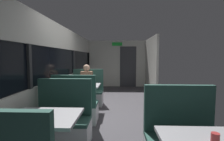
{
  "coord_description": "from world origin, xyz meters",
  "views": [
    {
      "loc": [
        0.05,
        -4.09,
        1.48
      ],
      "look_at": [
        -0.17,
        2.0,
        0.98
      ],
      "focal_mm": 26.46,
      "sensor_mm": 36.0,
      "label": 1
    }
  ],
  "objects_px": {
    "dining_table_near_window": "(43,123)",
    "bench_mid_window_facing_entry": "(88,94)",
    "bench_near_window_facing_entry": "(63,125)",
    "dining_table_mid_window": "(83,89)",
    "seated_passenger": "(87,88)",
    "coffee_cup_primary": "(215,138)",
    "bench_mid_window_facing_end": "(76,108)",
    "coffee_cup_secondary": "(76,83)"
  },
  "relations": [
    {
      "from": "bench_mid_window_facing_end",
      "to": "coffee_cup_primary",
      "type": "bearing_deg",
      "value": -51.16
    },
    {
      "from": "bench_mid_window_facing_end",
      "to": "bench_near_window_facing_entry",
      "type": "bearing_deg",
      "value": -90.0
    },
    {
      "from": "bench_near_window_facing_entry",
      "to": "coffee_cup_primary",
      "type": "xyz_separation_m",
      "value": [
        1.79,
        -1.3,
        0.46
      ]
    },
    {
      "from": "coffee_cup_secondary",
      "to": "dining_table_near_window",
      "type": "bearing_deg",
      "value": -85.58
    },
    {
      "from": "dining_table_mid_window",
      "to": "bench_mid_window_facing_entry",
      "type": "bearing_deg",
      "value": 90.0
    },
    {
      "from": "seated_passenger",
      "to": "bench_near_window_facing_entry",
      "type": "bearing_deg",
      "value": -90.0
    },
    {
      "from": "dining_table_near_window",
      "to": "bench_mid_window_facing_entry",
      "type": "height_order",
      "value": "bench_mid_window_facing_entry"
    },
    {
      "from": "coffee_cup_primary",
      "to": "dining_table_mid_window",
      "type": "bearing_deg",
      "value": 121.48
    },
    {
      "from": "dining_table_mid_window",
      "to": "bench_mid_window_facing_end",
      "type": "xyz_separation_m",
      "value": [
        0.0,
        -0.7,
        -0.31
      ]
    },
    {
      "from": "dining_table_near_window",
      "to": "dining_table_mid_window",
      "type": "height_order",
      "value": "same"
    },
    {
      "from": "bench_mid_window_facing_end",
      "to": "seated_passenger",
      "type": "height_order",
      "value": "seated_passenger"
    },
    {
      "from": "seated_passenger",
      "to": "dining_table_mid_window",
      "type": "bearing_deg",
      "value": -90.0
    },
    {
      "from": "dining_table_near_window",
      "to": "bench_mid_window_facing_entry",
      "type": "bearing_deg",
      "value": 90.0
    },
    {
      "from": "bench_near_window_facing_entry",
      "to": "dining_table_mid_window",
      "type": "bearing_deg",
      "value": 90.0
    },
    {
      "from": "dining_table_near_window",
      "to": "bench_mid_window_facing_end",
      "type": "relative_size",
      "value": 0.82
    },
    {
      "from": "bench_near_window_facing_entry",
      "to": "bench_mid_window_facing_end",
      "type": "bearing_deg",
      "value": 90.0
    },
    {
      "from": "bench_mid_window_facing_entry",
      "to": "seated_passenger",
      "type": "bearing_deg",
      "value": -90.0
    },
    {
      "from": "seated_passenger",
      "to": "coffee_cup_primary",
      "type": "distance_m",
      "value": 3.98
    },
    {
      "from": "coffee_cup_secondary",
      "to": "bench_mid_window_facing_entry",
      "type": "bearing_deg",
      "value": 75.87
    },
    {
      "from": "bench_mid_window_facing_entry",
      "to": "coffee_cup_primary",
      "type": "distance_m",
      "value": 4.06
    },
    {
      "from": "bench_near_window_facing_entry",
      "to": "dining_table_near_window",
      "type": "bearing_deg",
      "value": -90.0
    },
    {
      "from": "dining_table_near_window",
      "to": "coffee_cup_secondary",
      "type": "height_order",
      "value": "coffee_cup_secondary"
    },
    {
      "from": "dining_table_mid_window",
      "to": "coffee_cup_secondary",
      "type": "height_order",
      "value": "coffee_cup_secondary"
    },
    {
      "from": "dining_table_mid_window",
      "to": "seated_passenger",
      "type": "bearing_deg",
      "value": 90.0
    },
    {
      "from": "dining_table_mid_window",
      "to": "seated_passenger",
      "type": "height_order",
      "value": "seated_passenger"
    },
    {
      "from": "dining_table_near_window",
      "to": "seated_passenger",
      "type": "xyz_separation_m",
      "value": [
        0.0,
        2.95,
        -0.1
      ]
    },
    {
      "from": "bench_near_window_facing_entry",
      "to": "coffee_cup_secondary",
      "type": "height_order",
      "value": "bench_near_window_facing_entry"
    },
    {
      "from": "bench_mid_window_facing_end",
      "to": "seated_passenger",
      "type": "bearing_deg",
      "value": 90.0
    },
    {
      "from": "bench_mid_window_facing_entry",
      "to": "seated_passenger",
      "type": "distance_m",
      "value": 0.22
    },
    {
      "from": "coffee_cup_primary",
      "to": "coffee_cup_secondary",
      "type": "distance_m",
      "value": 3.51
    },
    {
      "from": "coffee_cup_primary",
      "to": "bench_mid_window_facing_end",
      "type": "bearing_deg",
      "value": 128.84
    },
    {
      "from": "bench_mid_window_facing_end",
      "to": "bench_mid_window_facing_entry",
      "type": "distance_m",
      "value": 1.4
    },
    {
      "from": "bench_mid_window_facing_end",
      "to": "seated_passenger",
      "type": "xyz_separation_m",
      "value": [
        0.0,
        1.33,
        0.21
      ]
    },
    {
      "from": "bench_near_window_facing_entry",
      "to": "seated_passenger",
      "type": "distance_m",
      "value": 2.26
    },
    {
      "from": "dining_table_near_window",
      "to": "bench_mid_window_facing_end",
      "type": "distance_m",
      "value": 1.65
    },
    {
      "from": "bench_near_window_facing_entry",
      "to": "dining_table_mid_window",
      "type": "relative_size",
      "value": 1.22
    },
    {
      "from": "dining_table_near_window",
      "to": "bench_mid_window_facing_entry",
      "type": "distance_m",
      "value": 3.03
    },
    {
      "from": "dining_table_near_window",
      "to": "dining_table_mid_window",
      "type": "relative_size",
      "value": 1.0
    },
    {
      "from": "bench_mid_window_facing_end",
      "to": "coffee_cup_primary",
      "type": "distance_m",
      "value": 2.89
    },
    {
      "from": "coffee_cup_primary",
      "to": "coffee_cup_secondary",
      "type": "bearing_deg",
      "value": 124.05
    },
    {
      "from": "seated_passenger",
      "to": "bench_mid_window_facing_entry",
      "type": "bearing_deg",
      "value": 90.0
    },
    {
      "from": "dining_table_near_window",
      "to": "coffee_cup_primary",
      "type": "height_order",
      "value": "coffee_cup_primary"
    }
  ]
}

